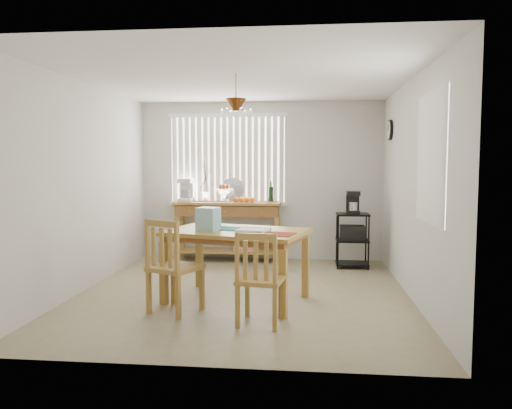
# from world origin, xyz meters

# --- Properties ---
(ground) EXTENTS (4.00, 4.50, 0.01)m
(ground) POSITION_xyz_m (0.00, 0.00, -0.01)
(ground) COLOR gray
(room_shell) EXTENTS (4.20, 4.70, 2.70)m
(room_shell) POSITION_xyz_m (0.00, 0.02, 1.69)
(room_shell) COLOR silver
(room_shell) RESTS_ON ground
(sideboard) EXTENTS (1.72, 0.48, 0.97)m
(sideboard) POSITION_xyz_m (-0.50, 1.99, 0.73)
(sideboard) COLOR #AB813A
(sideboard) RESTS_ON ground
(sideboard_items) EXTENTS (1.64, 0.41, 0.74)m
(sideboard_items) POSITION_xyz_m (-0.78, 2.00, 1.12)
(sideboard_items) COLOR maroon
(sideboard_items) RESTS_ON sideboard
(wire_cart) EXTENTS (0.49, 0.39, 0.83)m
(wire_cart) POSITION_xyz_m (1.47, 1.68, 0.50)
(wire_cart) COLOR black
(wire_cart) RESTS_ON ground
(cart_items) EXTENTS (0.20, 0.23, 0.34)m
(cart_items) POSITION_xyz_m (1.47, 1.69, 0.99)
(cart_items) COLOR black
(cart_items) RESTS_ON wire_cart
(dining_table) EXTENTS (1.76, 1.37, 0.83)m
(dining_table) POSITION_xyz_m (-0.03, -0.35, 0.73)
(dining_table) COLOR #AB813A
(dining_table) RESTS_ON ground
(table_items) EXTENTS (1.17, 0.84, 0.27)m
(table_items) POSITION_xyz_m (-0.21, -0.44, 0.93)
(table_items) COLOR #13696C
(table_items) RESTS_ON dining_table
(chair_left) EXTENTS (0.62, 0.62, 1.01)m
(chair_left) POSITION_xyz_m (-0.64, -0.88, 0.50)
(chair_left) COLOR #AB813A
(chair_left) RESTS_ON ground
(chair_right) EXTENTS (0.49, 0.49, 0.94)m
(chair_right) POSITION_xyz_m (0.32, -1.19, 0.46)
(chair_right) COLOR #AB813A
(chair_right) RESTS_ON ground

